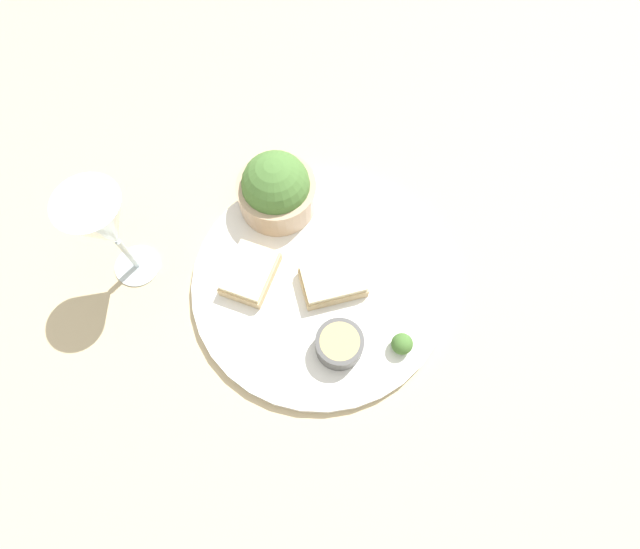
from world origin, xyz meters
TOP-DOWN VIEW (x-y plane):
  - ground_plane at (0.00, 0.00)m, footprint 4.00×4.00m
  - dinner_plate at (0.00, 0.00)m, footprint 0.35×0.35m
  - salad_bowl at (0.05, 0.13)m, footprint 0.11×0.11m
  - sauce_ramekin at (-0.05, -0.08)m, footprint 0.06×0.06m
  - cheese_toast_near at (0.01, -0.02)m, footprint 0.10×0.09m
  - cheese_toast_far at (-0.06, 0.07)m, footprint 0.10×0.09m
  - wine_glass at (-0.15, 0.21)m, footprint 0.08×0.08m
  - garnish at (-0.00, -0.14)m, footprint 0.03×0.03m

SIDE VIEW (x-z plane):
  - ground_plane at x=0.00m, z-range 0.00..0.00m
  - dinner_plate at x=0.00m, z-range 0.00..0.01m
  - cheese_toast_near at x=0.01m, z-range 0.01..0.04m
  - cheese_toast_far at x=-0.06m, z-range 0.01..0.04m
  - garnish at x=0.00m, z-range 0.01..0.04m
  - sauce_ramekin at x=-0.05m, z-range 0.02..0.05m
  - salad_bowl at x=0.05m, z-range 0.00..0.10m
  - wine_glass at x=-0.15m, z-range 0.03..0.21m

